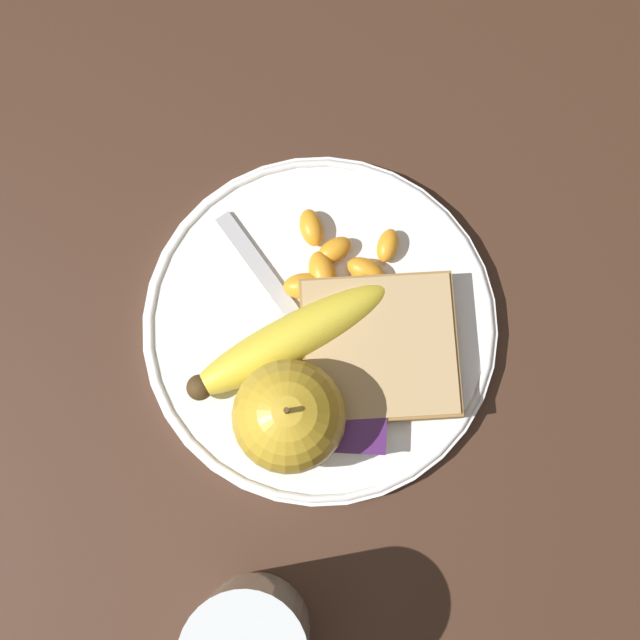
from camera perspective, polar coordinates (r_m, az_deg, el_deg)
ground_plane at (r=0.67m, az=-0.00°, el=-0.52°), size 3.00×3.00×0.00m
plate at (r=0.66m, az=-0.00°, el=-0.39°), size 0.26×0.26×0.01m
apple at (r=0.61m, az=-2.01°, el=-6.17°), size 0.08×0.08×0.09m
banana at (r=0.63m, az=-2.05°, el=-1.33°), size 0.15×0.11×0.03m
bread_slice at (r=0.64m, az=3.81°, el=-1.85°), size 0.12×0.12×0.02m
fork at (r=0.65m, az=-1.11°, el=-0.47°), size 0.12×0.15×0.00m
jam_packet at (r=0.63m, az=2.29°, el=-7.02°), size 0.04×0.03×0.02m
orange_segment_0 at (r=0.65m, az=-0.94°, el=2.18°), size 0.03×0.02×0.02m
orange_segment_1 at (r=0.66m, az=-0.55°, el=5.93°), size 0.02×0.03×0.02m
orange_segment_2 at (r=0.66m, az=0.92°, el=4.48°), size 0.03×0.03×0.02m
orange_segment_3 at (r=0.65m, az=-0.27°, el=3.06°), size 0.03×0.04×0.02m
orange_segment_4 at (r=0.65m, az=2.77°, el=2.02°), size 0.02×0.03×0.02m
orange_segment_5 at (r=0.66m, az=4.36°, el=4.77°), size 0.02×0.03×0.01m
orange_segment_6 at (r=0.66m, az=2.95°, el=3.20°), size 0.03×0.03×0.02m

